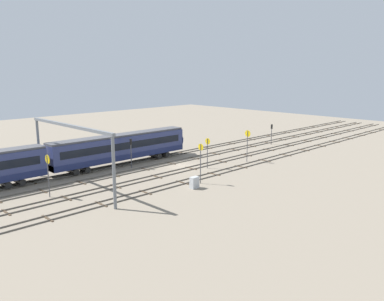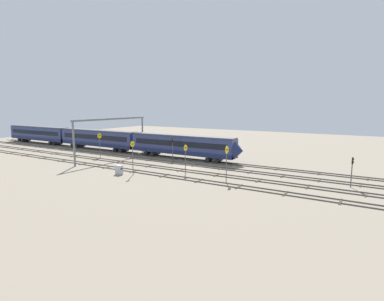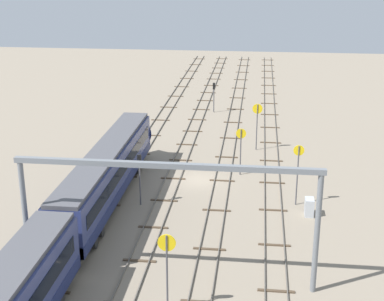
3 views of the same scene
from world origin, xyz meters
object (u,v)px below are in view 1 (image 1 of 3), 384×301
at_px(speed_sign_distant_end, 201,158).
at_px(signal_light_trackside_departure, 272,131).
at_px(speed_sign_mid_trackside, 247,141).
at_px(relay_cabinet, 194,183).
at_px(overhead_gantry, 70,140).
at_px(speed_sign_near_foreground, 48,169).
at_px(speed_sign_far_trackside, 208,148).
at_px(signal_light_trackside_approach, 131,149).

bearing_deg(speed_sign_distant_end, signal_light_trackside_departure, 17.62).
xyz_separation_m(speed_sign_distant_end, signal_light_trackside_departure, (30.41, 9.66, -0.77)).
bearing_deg(speed_sign_mid_trackside, signal_light_trackside_departure, 21.01).
bearing_deg(relay_cabinet, overhead_gantry, 139.06).
bearing_deg(speed_sign_near_foreground, speed_sign_distant_end, -26.76).
bearing_deg(speed_sign_far_trackside, speed_sign_distant_end, -142.77).
bearing_deg(speed_sign_distant_end, speed_sign_near_foreground, 153.24).
height_order(speed_sign_distant_end, signal_light_trackside_approach, speed_sign_distant_end).
xyz_separation_m(overhead_gantry, speed_sign_near_foreground, (-3.29, -0.51, -2.92)).
relative_size(signal_light_trackside_departure, relay_cabinet, 2.75).
bearing_deg(speed_sign_far_trackside, overhead_gantry, 168.96).
xyz_separation_m(overhead_gantry, signal_light_trackside_departure, (44.12, 0.57, -3.69)).
bearing_deg(overhead_gantry, signal_light_trackside_departure, 0.74).
height_order(speed_sign_mid_trackside, relay_cabinet, speed_sign_mid_trackside).
bearing_deg(signal_light_trackside_approach, speed_sign_mid_trackside, -31.04).
relative_size(overhead_gantry, relay_cabinet, 13.00).
bearing_deg(speed_sign_distant_end, overhead_gantry, 146.47).
relative_size(overhead_gantry, speed_sign_mid_trackside, 3.71).
relative_size(speed_sign_near_foreground, signal_light_trackside_departure, 1.25).
height_order(signal_light_trackside_departure, relay_cabinet, signal_light_trackside_departure).
bearing_deg(speed_sign_far_trackside, speed_sign_mid_trackside, -10.55).
relative_size(speed_sign_near_foreground, speed_sign_far_trackside, 1.09).
relative_size(signal_light_trackside_approach, signal_light_trackside_departure, 1.11).
bearing_deg(overhead_gantry, speed_sign_distant_end, -33.53).
xyz_separation_m(speed_sign_distant_end, relay_cabinet, (-2.12, -0.97, -2.75)).
xyz_separation_m(speed_sign_near_foreground, speed_sign_mid_trackside, (31.68, -4.96, 0.06)).
xyz_separation_m(signal_light_trackside_departure, relay_cabinet, (-32.53, -10.63, -1.98)).
distance_m(overhead_gantry, signal_light_trackside_departure, 44.28).
relative_size(speed_sign_mid_trackside, speed_sign_far_trackside, 1.11).
bearing_deg(overhead_gantry, relay_cabinet, -40.94).
bearing_deg(relay_cabinet, speed_sign_mid_trackside, 15.27).
distance_m(overhead_gantry, relay_cabinet, 16.36).
distance_m(speed_sign_distant_end, relay_cabinet, 3.60).
distance_m(overhead_gantry, speed_sign_near_foreground, 4.43).
distance_m(speed_sign_far_trackside, signal_light_trackside_approach, 11.75).
xyz_separation_m(overhead_gantry, speed_sign_mid_trackside, (28.39, -5.47, -2.86)).
height_order(speed_sign_mid_trackside, signal_light_trackside_departure, speed_sign_mid_trackside).
bearing_deg(signal_light_trackside_departure, signal_light_trackside_approach, 173.32).
bearing_deg(signal_light_trackside_approach, signal_light_trackside_departure, -6.68).
relative_size(speed_sign_near_foreground, speed_sign_mid_trackside, 0.98).
xyz_separation_m(speed_sign_mid_trackside, signal_light_trackside_departure, (15.73, 6.04, -0.82)).
bearing_deg(speed_sign_near_foreground, signal_light_trackside_approach, 17.40).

